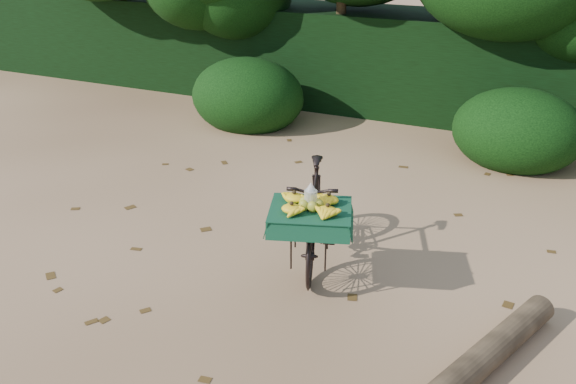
% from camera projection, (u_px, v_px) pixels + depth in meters
% --- Properties ---
extents(ground, '(80.00, 80.00, 0.00)m').
position_uv_depth(ground, '(312.00, 284.00, 6.20)').
color(ground, tan).
rests_on(ground, ground).
extents(vendor_bicycle, '(1.17, 1.92, 1.08)m').
position_uv_depth(vendor_bicycle, '(314.00, 214.00, 6.42)').
color(vendor_bicycle, black).
rests_on(vendor_bicycle, ground).
extents(hedge_backdrop, '(26.00, 1.80, 1.80)m').
position_uv_depth(hedge_backdrop, '(445.00, 66.00, 11.03)').
color(hedge_backdrop, black).
rests_on(hedge_backdrop, ground).
extents(tree_row, '(14.50, 2.00, 4.00)m').
position_uv_depth(tree_row, '(403.00, 7.00, 10.15)').
color(tree_row, black).
rests_on(tree_row, ground).
extents(bush_clumps, '(8.80, 1.70, 0.90)m').
position_uv_depth(bush_clumps, '(449.00, 126.00, 9.38)').
color(bush_clumps, black).
rests_on(bush_clumps, ground).
extents(leaf_litter, '(7.00, 7.30, 0.01)m').
position_uv_depth(leaf_litter, '(334.00, 254.00, 6.73)').
color(leaf_litter, '#4A3213').
rests_on(leaf_litter, ground).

